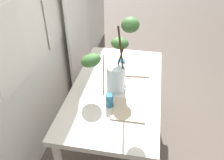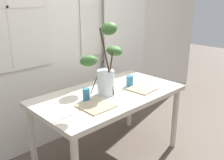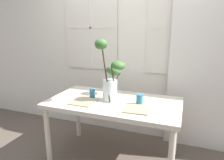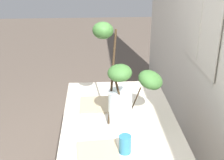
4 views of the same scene
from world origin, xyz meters
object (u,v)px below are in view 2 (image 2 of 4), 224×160
Objects in this scene: drinking_glass_blue_right at (130,81)px; plate_square_right at (142,89)px; vase_with_branches at (104,68)px; dining_table at (109,101)px; drinking_glass_blue_left at (86,94)px; plate_square_left at (96,106)px.

drinking_glass_blue_right reaches higher than plate_square_right.
vase_with_branches reaches higher than plate_square_right.
vase_with_branches is (-0.05, 0.03, 0.35)m from dining_table.
drinking_glass_blue_right reaches higher than dining_table.
drinking_glass_blue_right is at bearing -4.91° from vase_with_branches.
drinking_glass_blue_left is at bearing 163.26° from plate_square_right.
vase_with_branches is 6.34× the size of drinking_glass_blue_right.
plate_square_right is at bearing -27.90° from dining_table.
dining_table is 0.33m from drinking_glass_blue_right.
vase_with_branches reaches higher than drinking_glass_blue_left.
drinking_glass_blue_right is 0.45× the size of plate_square_right.
plate_square_left is (-0.31, -0.16, 0.09)m from dining_table.
vase_with_branches is at bearing 175.09° from drinking_glass_blue_right.
plate_square_right reaches higher than dining_table.
plate_square_left is at bearing 179.36° from plate_square_right.
drinking_glass_blue_left is at bearing 177.21° from dining_table.
drinking_glass_blue_left is 0.58m from drinking_glass_blue_right.
dining_table is 13.23× the size of drinking_glass_blue_right.
drinking_glass_blue_right reaches higher than plate_square_left.
plate_square_right reaches higher than plate_square_left.
vase_with_branches is 0.31m from drinking_glass_blue_left.
vase_with_branches reaches higher than drinking_glass_blue_right.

